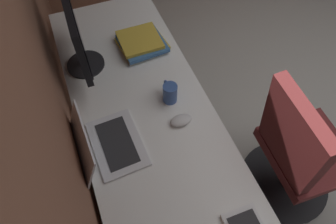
{
  "coord_description": "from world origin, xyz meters",
  "views": [
    {
      "loc": [
        -0.44,
        1.77,
        1.94
      ],
      "look_at": [
        0.18,
        1.53,
        0.95
      ],
      "focal_mm": 32.19,
      "sensor_mm": 36.0,
      "label": 1
    }
  ],
  "objects_px": {
    "laptop_left": "(104,144)",
    "coffee_mug": "(170,93)",
    "drawer_pedestal": "(164,200)",
    "office_chair": "(296,157)",
    "monitor_primary": "(75,30)",
    "mouse_main": "(181,120)",
    "book_stack_near": "(141,42)"
  },
  "relations": [
    {
      "from": "laptop_left",
      "to": "coffee_mug",
      "type": "distance_m",
      "value": 0.4
    },
    {
      "from": "drawer_pedestal",
      "to": "office_chair",
      "type": "relative_size",
      "value": 0.72
    },
    {
      "from": "monitor_primary",
      "to": "coffee_mug",
      "type": "relative_size",
      "value": 4.61
    },
    {
      "from": "laptop_left",
      "to": "mouse_main",
      "type": "relative_size",
      "value": 3.13
    },
    {
      "from": "drawer_pedestal",
      "to": "office_chair",
      "type": "bearing_deg",
      "value": -95.51
    },
    {
      "from": "laptop_left",
      "to": "mouse_main",
      "type": "height_order",
      "value": "laptop_left"
    },
    {
      "from": "monitor_primary",
      "to": "office_chair",
      "type": "xyz_separation_m",
      "value": [
        -0.8,
        -0.9,
        -0.51
      ]
    },
    {
      "from": "book_stack_near",
      "to": "coffee_mug",
      "type": "distance_m",
      "value": 0.41
    },
    {
      "from": "laptop_left",
      "to": "coffee_mug",
      "type": "xyz_separation_m",
      "value": [
        0.15,
        -0.37,
        0.0
      ]
    },
    {
      "from": "laptop_left",
      "to": "coffee_mug",
      "type": "relative_size",
      "value": 2.95
    },
    {
      "from": "monitor_primary",
      "to": "mouse_main",
      "type": "relative_size",
      "value": 4.9
    },
    {
      "from": "mouse_main",
      "to": "book_stack_near",
      "type": "xyz_separation_m",
      "value": [
        0.55,
        0.01,
        0.01
      ]
    },
    {
      "from": "drawer_pedestal",
      "to": "coffee_mug",
      "type": "xyz_separation_m",
      "value": [
        0.35,
        -0.17,
        0.44
      ]
    },
    {
      "from": "monitor_primary",
      "to": "office_chair",
      "type": "relative_size",
      "value": 0.53
    },
    {
      "from": "drawer_pedestal",
      "to": "coffee_mug",
      "type": "distance_m",
      "value": 0.58
    },
    {
      "from": "monitor_primary",
      "to": "coffee_mug",
      "type": "bearing_deg",
      "value": -138.47
    },
    {
      "from": "office_chair",
      "to": "coffee_mug",
      "type": "bearing_deg",
      "value": 53.31
    },
    {
      "from": "book_stack_near",
      "to": "coffee_mug",
      "type": "bearing_deg",
      "value": -178.5
    },
    {
      "from": "mouse_main",
      "to": "office_chair",
      "type": "relative_size",
      "value": 0.11
    },
    {
      "from": "book_stack_near",
      "to": "coffee_mug",
      "type": "xyz_separation_m",
      "value": [
        -0.4,
        -0.01,
        0.02
      ]
    },
    {
      "from": "drawer_pedestal",
      "to": "book_stack_near",
      "type": "xyz_separation_m",
      "value": [
        0.76,
        -0.16,
        0.41
      ]
    },
    {
      "from": "laptop_left",
      "to": "book_stack_near",
      "type": "relative_size",
      "value": 1.18
    },
    {
      "from": "monitor_primary",
      "to": "coffee_mug",
      "type": "height_order",
      "value": "monitor_primary"
    },
    {
      "from": "drawer_pedestal",
      "to": "coffee_mug",
      "type": "height_order",
      "value": "coffee_mug"
    },
    {
      "from": "book_stack_near",
      "to": "office_chair",
      "type": "height_order",
      "value": "office_chair"
    },
    {
      "from": "drawer_pedestal",
      "to": "book_stack_near",
      "type": "distance_m",
      "value": 0.87
    },
    {
      "from": "laptop_left",
      "to": "office_chair",
      "type": "bearing_deg",
      "value": -106.08
    },
    {
      "from": "monitor_primary",
      "to": "book_stack_near",
      "type": "height_order",
      "value": "monitor_primary"
    },
    {
      "from": "coffee_mug",
      "to": "office_chair",
      "type": "bearing_deg",
      "value": -126.69
    },
    {
      "from": "monitor_primary",
      "to": "book_stack_near",
      "type": "xyz_separation_m",
      "value": [
        0.03,
        -0.32,
        -0.21
      ]
    },
    {
      "from": "monitor_primary",
      "to": "laptop_left",
      "type": "height_order",
      "value": "monitor_primary"
    },
    {
      "from": "book_stack_near",
      "to": "office_chair",
      "type": "distance_m",
      "value": 1.05
    }
  ]
}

